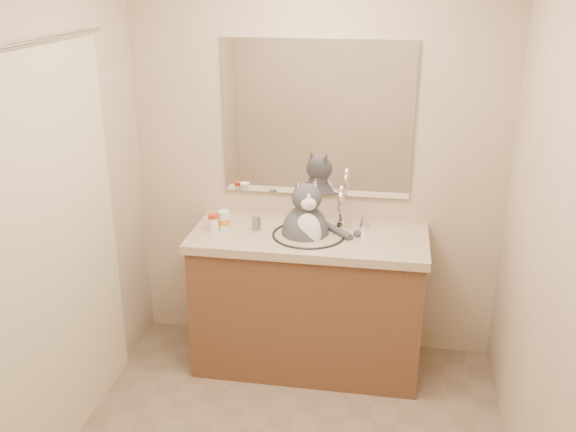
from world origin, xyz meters
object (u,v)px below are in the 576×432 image
(pill_bottle_redcap, at_px, (213,222))
(pill_bottle_orange, at_px, (224,220))
(cat, at_px, (306,231))
(grey_canister, at_px, (256,223))

(pill_bottle_redcap, distance_m, pill_bottle_orange, 0.07)
(cat, xyz_separation_m, pill_bottle_orange, (-0.48, -0.01, 0.04))
(cat, bearing_deg, pill_bottle_orange, 164.16)
(grey_canister, bearing_deg, cat, -1.00)
(pill_bottle_orange, distance_m, grey_canister, 0.19)
(cat, xyz_separation_m, pill_bottle_redcap, (-0.53, -0.05, 0.04))
(pill_bottle_redcap, relative_size, grey_canister, 1.29)
(pill_bottle_redcap, height_order, pill_bottle_orange, pill_bottle_orange)
(cat, bearing_deg, grey_canister, 162.16)
(pill_bottle_orange, relative_size, grey_canister, 1.39)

